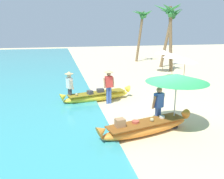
{
  "coord_description": "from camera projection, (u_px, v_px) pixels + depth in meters",
  "views": [
    {
      "loc": [
        -4.1,
        -8.17,
        3.76
      ],
      "look_at": [
        -1.68,
        2.13,
        0.9
      ],
      "focal_mm": 36.45,
      "sensor_mm": 36.0,
      "label": 1
    }
  ],
  "objects": [
    {
      "name": "ground_plane",
      "position": [
        162.0,
        121.0,
        9.57
      ],
      "size": [
        80.0,
        80.0,
        0.0
      ],
      "primitive_type": "plane",
      "color": "beige"
    },
    {
      "name": "boat_orange_foreground",
      "position": [
        146.0,
        127.0,
        8.27
      ],
      "size": [
        3.92,
        1.48,
        0.76
      ],
      "color": "orange",
      "rests_on": "ground"
    },
    {
      "name": "boat_yellow_midground",
      "position": [
        97.0,
        96.0,
        12.1
      ],
      "size": [
        3.97,
        1.46,
        0.73
      ],
      "color": "yellow",
      "rests_on": "ground"
    },
    {
      "name": "person_vendor_hatted",
      "position": [
        109.0,
        84.0,
        11.48
      ],
      "size": [
        0.57,
        0.44,
        1.77
      ],
      "color": "#3D5BA8",
      "rests_on": "ground"
    },
    {
      "name": "person_tourist_customer",
      "position": [
        158.0,
        105.0,
        8.77
      ],
      "size": [
        0.58,
        0.38,
        1.61
      ],
      "color": "#3D5BA8",
      "rests_on": "ground"
    },
    {
      "name": "person_vendor_assistant",
      "position": [
        70.0,
        85.0,
        11.5
      ],
      "size": [
        0.44,
        0.58,
        1.69
      ],
      "color": "#333842",
      "rests_on": "ground"
    },
    {
      "name": "patio_umbrella_large",
      "position": [
        177.0,
        78.0,
        8.41
      ],
      "size": [
        2.32,
        2.32,
        2.14
      ],
      "color": "#B7B7BC",
      "rests_on": "ground"
    },
    {
      "name": "parasol_row_0",
      "position": [
        185.0,
        60.0,
        14.9
      ],
      "size": [
        1.6,
        1.6,
        1.91
      ],
      "color": "#8E6B47",
      "rests_on": "ground"
    },
    {
      "name": "parasol_row_1",
      "position": [
        173.0,
        55.0,
        17.4
      ],
      "size": [
        1.6,
        1.6,
        1.91
      ],
      "color": "#8E6B47",
      "rests_on": "ground"
    },
    {
      "name": "parasol_row_2",
      "position": [
        163.0,
        52.0,
        19.96
      ],
      "size": [
        1.6,
        1.6,
        1.91
      ],
      "color": "#8E6B47",
      "rests_on": "ground"
    },
    {
      "name": "palm_tree_tall_inland",
      "position": [
        171.0,
        20.0,
        21.86
      ],
      "size": [
        2.36,
        2.7,
        5.73
      ],
      "color": "brown",
      "rests_on": "ground"
    },
    {
      "name": "palm_tree_leaning_seaward",
      "position": [
        170.0,
        18.0,
        19.19
      ],
      "size": [
        2.48,
        2.73,
        5.87
      ],
      "color": "brown",
      "rests_on": "ground"
    },
    {
      "name": "palm_tree_mid_cluster",
      "position": [
        142.0,
        19.0,
        25.58
      ],
      "size": [
        2.55,
        2.71,
        5.87
      ],
      "color": "brown",
      "rests_on": "ground"
    }
  ]
}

